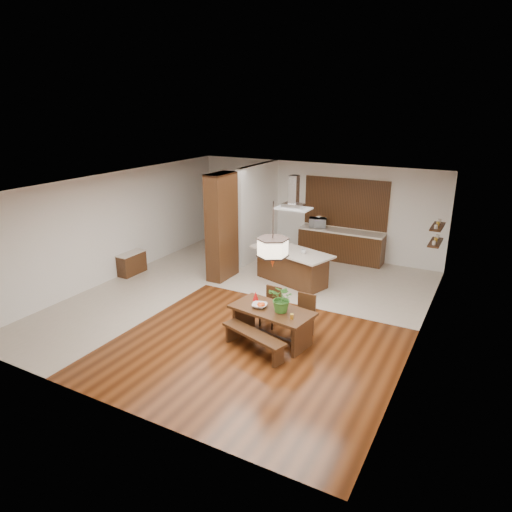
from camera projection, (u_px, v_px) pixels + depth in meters
The scene contains 25 objects.
room_shell at pixel (245, 221), 10.47m from camera, with size 9.00×9.04×2.92m.
tile_hallway at pixel (157, 282), 12.36m from camera, with size 2.50×9.00×0.01m, color #C1B2A0.
tile_kitchen at pixel (329, 278), 12.64m from camera, with size 5.50×4.00×0.01m, color #C1B2A0.
soffit_band at pixel (244, 185), 10.21m from camera, with size 8.00×9.00×0.02m, color #442011.
partition_pier at pixel (222, 227), 12.29m from camera, with size 0.45×1.00×2.90m, color black.
partition_stub at pixel (258, 212), 14.05m from camera, with size 0.18×2.40×2.90m, color silver.
hallway_console at pixel (132, 263), 12.91m from camera, with size 0.37×0.88×0.63m, color black.
hallway_doorway at pixel (240, 213), 15.68m from camera, with size 1.10×0.20×2.10m, color black.
rear_counter at pixel (341, 245), 14.02m from camera, with size 2.60×0.62×0.95m.
kitchen_window at pixel (346, 203), 13.84m from camera, with size 2.60×0.08×1.50m, color #A66232.
shelf_lower at pixel (435, 242), 11.10m from camera, with size 0.26×0.90×0.04m, color black.
shelf_upper at pixel (437, 227), 10.98m from camera, with size 0.26×0.90×0.04m, color black.
dining_table at pixel (272, 317), 9.21m from camera, with size 1.79×1.09×0.70m.
dining_bench at pixel (254, 342), 8.85m from camera, with size 1.49×0.33×0.42m, color black, non-canonical shape.
dining_chair_left at pixel (270, 307), 9.86m from camera, with size 0.38×0.38×0.86m, color black, non-canonical shape.
dining_chair_right at pixel (303, 317), 9.37m from camera, with size 0.40×0.40×0.90m, color black, non-canonical shape.
pendant_lantern at pixel (273, 235), 8.66m from camera, with size 0.64×0.64×1.31m, color beige, non-canonical shape.
foliage_plant at pixel (282, 298), 8.94m from camera, with size 0.52×0.45×0.58m, color #336D24.
fruit_bowl at pixel (259, 306), 9.22m from camera, with size 0.30×0.30×0.07m, color beige.
napkin_cone at pixel (256, 296), 9.52m from camera, with size 0.13×0.13×0.20m, color #A60D0B.
gold_ornament at pixel (292, 316), 8.72m from camera, with size 0.07×0.07×0.10m, color gold.
kitchen_island at pixel (292, 266), 12.24m from camera, with size 2.41×1.60×0.92m.
range_hood at pixel (294, 192), 11.61m from camera, with size 0.90×0.55×0.87m, color silver, non-canonical shape.
island_cup at pixel (304, 252), 11.80m from camera, with size 0.14×0.14×0.11m, color silver.
microwave at pixel (318, 223), 14.18m from camera, with size 0.52×0.35×0.29m, color silver.
Camera 1 is at (5.07, -8.83, 4.62)m, focal length 32.00 mm.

